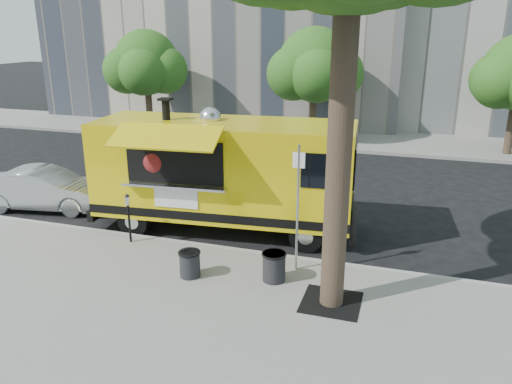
# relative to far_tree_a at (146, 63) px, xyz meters

# --- Properties ---
(ground) EXTENTS (120.00, 120.00, 0.00)m
(ground) POSITION_rel_far_tree_a_xyz_m (10.00, -12.30, -3.78)
(ground) COLOR black
(ground) RESTS_ON ground
(sidewalk) EXTENTS (60.00, 6.00, 0.15)m
(sidewalk) POSITION_rel_far_tree_a_xyz_m (10.00, -16.30, -3.70)
(sidewalk) COLOR gray
(sidewalk) RESTS_ON ground
(curb) EXTENTS (60.00, 0.14, 0.16)m
(curb) POSITION_rel_far_tree_a_xyz_m (10.00, -13.23, -3.70)
(curb) COLOR #999993
(curb) RESTS_ON ground
(far_sidewalk) EXTENTS (60.00, 5.00, 0.15)m
(far_sidewalk) POSITION_rel_far_tree_a_xyz_m (10.00, 1.20, -3.70)
(far_sidewalk) COLOR gray
(far_sidewalk) RESTS_ON ground
(tree_well) EXTENTS (1.20, 1.20, 0.02)m
(tree_well) POSITION_rel_far_tree_a_xyz_m (12.60, -15.10, -3.62)
(tree_well) COLOR black
(tree_well) RESTS_ON sidewalk
(far_tree_a) EXTENTS (3.42, 3.42, 5.36)m
(far_tree_a) POSITION_rel_far_tree_a_xyz_m (0.00, 0.00, 0.00)
(far_tree_a) COLOR #33261C
(far_tree_a) RESTS_ON far_sidewalk
(far_tree_b) EXTENTS (3.60, 3.60, 5.50)m
(far_tree_b) POSITION_rel_far_tree_a_xyz_m (9.00, 0.40, 0.06)
(far_tree_b) COLOR #33261C
(far_tree_b) RESTS_ON far_sidewalk
(sign_post) EXTENTS (0.28, 0.06, 3.00)m
(sign_post) POSITION_rel_far_tree_a_xyz_m (11.55, -13.85, -1.93)
(sign_post) COLOR silver
(sign_post) RESTS_ON sidewalk
(parking_meter) EXTENTS (0.11, 0.11, 1.33)m
(parking_meter) POSITION_rel_far_tree_a_xyz_m (7.00, -13.65, -2.79)
(parking_meter) COLOR black
(parking_meter) RESTS_ON sidewalk
(food_truck) EXTENTS (7.65, 3.97, 3.70)m
(food_truck) POSITION_rel_far_tree_a_xyz_m (8.91, -11.73, -2.03)
(food_truck) COLOR yellow
(food_truck) RESTS_ON ground
(sedan) EXTENTS (4.23, 2.07, 1.33)m
(sedan) POSITION_rel_far_tree_a_xyz_m (2.88, -11.89, -3.11)
(sedan) COLOR #B7B9BF
(sedan) RESTS_ON ground
(trash_bin_left) EXTENTS (0.51, 0.51, 0.61)m
(trash_bin_left) POSITION_rel_far_tree_a_xyz_m (9.32, -14.93, -3.30)
(trash_bin_left) COLOR black
(trash_bin_left) RESTS_ON sidewalk
(trash_bin_right) EXTENTS (0.56, 0.56, 0.67)m
(trash_bin_right) POSITION_rel_far_tree_a_xyz_m (11.20, -14.53, -3.27)
(trash_bin_right) COLOR black
(trash_bin_right) RESTS_ON sidewalk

